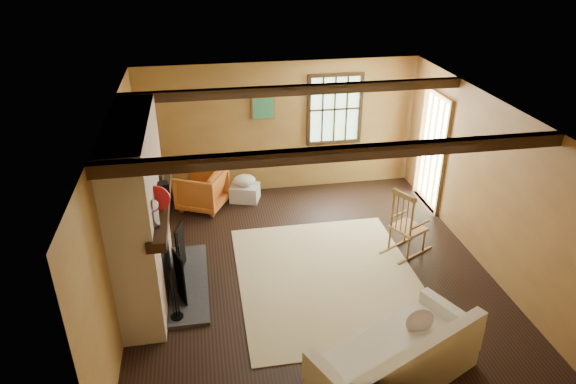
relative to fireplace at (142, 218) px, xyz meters
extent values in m
plane|color=black|center=(2.23, 0.00, -1.10)|extent=(5.50, 5.50, 0.00)
cube|color=olive|center=(2.23, 2.75, 0.10)|extent=(5.00, 0.02, 2.40)
cube|color=olive|center=(2.23, -2.75, 0.10)|extent=(5.00, 0.02, 2.40)
cube|color=olive|center=(-0.27, 0.00, 0.10)|extent=(0.02, 5.50, 2.40)
cube|color=olive|center=(4.73, 0.00, 0.10)|extent=(0.02, 5.50, 2.40)
cube|color=white|center=(2.23, 0.00, 1.30)|extent=(5.00, 5.50, 0.02)
cube|color=#312010|center=(2.23, -1.20, 1.23)|extent=(5.00, 0.12, 0.14)
cube|color=#312010|center=(2.23, 1.20, 1.23)|extent=(5.00, 0.12, 0.14)
cube|color=#312010|center=(3.23, 2.72, 0.40)|extent=(1.02, 0.06, 1.32)
cube|color=#AAD3A2|center=(3.23, 2.75, 0.40)|extent=(0.90, 0.01, 1.20)
cube|color=#312010|center=(3.23, 2.73, 0.40)|extent=(0.90, 0.03, 0.02)
cube|color=brown|center=(4.70, 1.70, -0.10)|extent=(0.06, 1.00, 2.06)
cube|color=#AAD3A2|center=(4.72, 1.70, -0.10)|extent=(0.01, 0.80, 1.85)
cube|color=brown|center=(1.93, 2.72, 0.50)|extent=(0.42, 0.03, 0.42)
cube|color=#236A5F|center=(1.93, 2.71, 0.50)|extent=(0.36, 0.01, 0.36)
cube|color=#9D5B3C|center=(-0.02, 0.00, 0.10)|extent=(0.50, 2.20, 2.40)
cube|color=black|center=(0.05, 0.00, -0.65)|extent=(0.38, 1.00, 0.85)
cube|color=#37373C|center=(0.48, 0.00, -1.08)|extent=(0.55, 1.80, 0.05)
cube|color=#312010|center=(0.26, 0.00, 0.25)|extent=(0.22, 2.30, 0.12)
cube|color=black|center=(0.41, -0.37, -0.71)|extent=(0.15, 0.33, 0.69)
cube|color=black|center=(0.41, -0.02, -0.71)|extent=(0.04, 0.35, 0.69)
cube|color=black|center=(0.41, 0.34, -0.71)|extent=(0.11, 0.34, 0.69)
cylinder|color=black|center=(0.35, -0.73, -1.04)|extent=(0.16, 0.16, 0.02)
cylinder|color=black|center=(0.32, -0.76, -0.72)|extent=(0.01, 0.01, 0.66)
cylinder|color=black|center=(0.35, -0.73, -0.72)|extent=(0.01, 0.01, 0.66)
cylinder|color=black|center=(0.38, -0.70, -0.72)|extent=(0.01, 0.01, 0.66)
cylinder|color=white|center=(0.25, -0.79, 0.42)|extent=(0.10, 0.10, 0.22)
sphere|color=white|center=(0.25, -0.79, 0.59)|extent=(0.12, 0.12, 0.12)
cylinder|color=#B51419|center=(0.25, -0.39, 0.47)|extent=(0.32, 0.07, 0.32)
cube|color=black|center=(0.25, 0.08, 0.37)|extent=(0.26, 0.19, 0.13)
cylinder|color=#312010|center=(0.25, 0.42, 0.35)|extent=(0.07, 0.07, 0.09)
cylinder|color=#312010|center=(0.25, 0.53, 0.35)|extent=(0.08, 0.08, 0.09)
cube|color=#C5B983|center=(2.43, -0.20, -1.10)|extent=(2.50, 3.00, 0.01)
cube|color=tan|center=(3.77, 0.27, -0.70)|extent=(0.57, 0.58, 0.05)
cube|color=brown|center=(3.61, 0.18, -0.09)|extent=(0.23, 0.39, 0.07)
cylinder|color=brown|center=(4.01, 0.19, -0.90)|extent=(0.03, 0.03, 0.40)
cylinder|color=brown|center=(3.84, 0.51, -0.90)|extent=(0.03, 0.03, 0.40)
cylinder|color=brown|center=(3.69, 0.02, -0.90)|extent=(0.03, 0.03, 0.40)
cylinder|color=brown|center=(3.52, 0.34, -0.90)|extent=(0.03, 0.03, 0.40)
cylinder|color=brown|center=(3.69, 0.02, -0.38)|extent=(0.03, 0.03, 0.68)
cylinder|color=brown|center=(3.52, 0.34, -0.38)|extent=(0.03, 0.03, 0.68)
cylinder|color=brown|center=(3.65, 0.10, -0.40)|extent=(0.02, 0.02, 0.56)
cylinder|color=brown|center=(3.61, 0.18, -0.40)|extent=(0.02, 0.02, 0.56)
cylinder|color=brown|center=(3.56, 0.26, -0.40)|extent=(0.02, 0.02, 0.56)
cube|color=brown|center=(3.86, 0.09, -0.54)|extent=(0.35, 0.21, 0.03)
cube|color=brown|center=(3.67, 0.44, -0.54)|extent=(0.35, 0.21, 0.03)
cube|color=brown|center=(3.85, 0.11, -1.09)|extent=(0.69, 0.39, 0.03)
cube|color=brown|center=(3.68, 0.43, -1.09)|extent=(0.69, 0.39, 0.03)
cube|color=beige|center=(2.68, -2.09, -0.90)|extent=(2.00, 1.52, 0.40)
cube|color=beige|center=(2.83, -2.40, -0.60)|extent=(1.71, 0.90, 0.50)
cube|color=beige|center=(3.47, -1.72, -0.72)|extent=(0.46, 0.80, 0.37)
ellipsoid|color=beige|center=(3.06, -1.81, -0.60)|extent=(0.35, 0.24, 0.33)
cylinder|color=#533123|center=(0.03, 2.52, -1.04)|extent=(0.44, 0.13, 0.13)
cylinder|color=#533123|center=(0.17, 2.52, -1.04)|extent=(0.44, 0.13, 0.13)
cylinder|color=#533123|center=(0.31, 2.52, -1.04)|extent=(0.44, 0.13, 0.13)
cylinder|color=#533123|center=(0.03, 2.52, -0.91)|extent=(0.44, 0.13, 0.13)
cylinder|color=#533123|center=(0.17, 2.52, -0.91)|extent=(0.44, 0.13, 0.13)
cylinder|color=#533123|center=(0.31, 2.52, -0.91)|extent=(0.44, 0.13, 0.13)
cube|color=silver|center=(1.51, 2.36, -0.95)|extent=(0.59, 0.52, 0.30)
ellipsoid|color=beige|center=(1.51, 2.36, -0.70)|extent=(0.43, 0.37, 0.20)
imported|color=#BF6026|center=(0.75, 2.22, -0.76)|extent=(1.01, 1.00, 0.69)
camera|label=1|loc=(0.85, -5.92, 3.27)|focal=32.00mm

